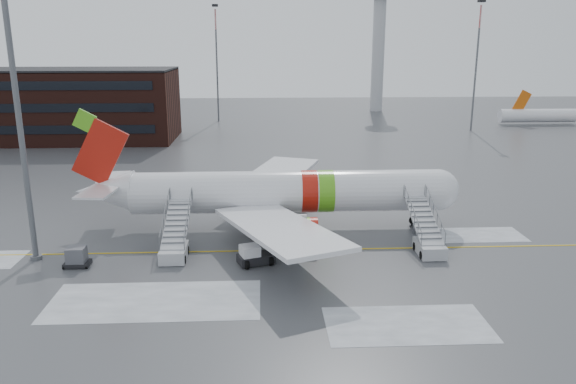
{
  "coord_description": "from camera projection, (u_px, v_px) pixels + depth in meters",
  "views": [
    {
      "loc": [
        1.21,
        -44.65,
        16.74
      ],
      "look_at": [
        3.5,
        2.76,
        4.0
      ],
      "focal_mm": 35.0,
      "sensor_mm": 36.0,
      "label": 1
    }
  ],
  "objects": [
    {
      "name": "light_mast_near",
      "position": [
        13.0,
        71.0,
        40.83
      ],
      "size": [
        1.2,
        1.2,
        28.59
      ],
      "color": "#595B60",
      "rests_on": "ground"
    },
    {
      "name": "airstair_aft",
      "position": [
        175.0,
        243.0,
        45.1
      ],
      "size": [
        2.05,
        7.7,
        3.48
      ],
      "color": "#B2B4BA",
      "rests_on": "ground"
    },
    {
      "name": "control_tower",
      "position": [
        379.0,
        33.0,
        135.54
      ],
      "size": [
        6.4,
        6.4,
        30.0
      ],
      "color": "#B2B5BA",
      "rests_on": "ground"
    },
    {
      "name": "uld_container",
      "position": [
        77.0,
        257.0,
        43.07
      ],
      "size": [
        1.89,
        1.46,
        1.55
      ],
      "color": "black",
      "rests_on": "ground"
    },
    {
      "name": "light_mast_far_ne",
      "position": [
        477.0,
        58.0,
        105.54
      ],
      "size": [
        1.2,
        1.2,
        24.25
      ],
      "color": "#595B60",
      "rests_on": "ground"
    },
    {
      "name": "airstair_fwd",
      "position": [
        427.0,
        239.0,
        46.06
      ],
      "size": [
        2.05,
        7.7,
        3.48
      ],
      "color": "#AEB0B6",
      "rests_on": "ground"
    },
    {
      "name": "ground",
      "position": [
        248.0,
        247.0,
        47.36
      ],
      "size": [
        260.0,
        260.0,
        0.0
      ],
      "primitive_type": "plane",
      "color": "#494C4F",
      "rests_on": "ground"
    },
    {
      "name": "distant_aircraft",
      "position": [
        568.0,
        128.0,
        112.01
      ],
      "size": [
        35.0,
        18.0,
        8.0
      ],
      "primitive_type": null,
      "color": "#D8590C",
      "rests_on": "ground"
    },
    {
      "name": "light_mast_far_n",
      "position": [
        217.0,
        56.0,
        118.64
      ],
      "size": [
        1.2,
        1.2,
        24.25
      ],
      "color": "#595B60",
      "rests_on": "ground"
    },
    {
      "name": "airliner",
      "position": [
        277.0,
        193.0,
        51.18
      ],
      "size": [
        35.03,
        32.97,
        11.18
      ],
      "color": "white",
      "rests_on": "ground"
    },
    {
      "name": "pushback_tug",
      "position": [
        254.0,
        256.0,
        43.45
      ],
      "size": [
        3.09,
        2.7,
        1.57
      ],
      "color": "black",
      "rests_on": "ground"
    }
  ]
}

